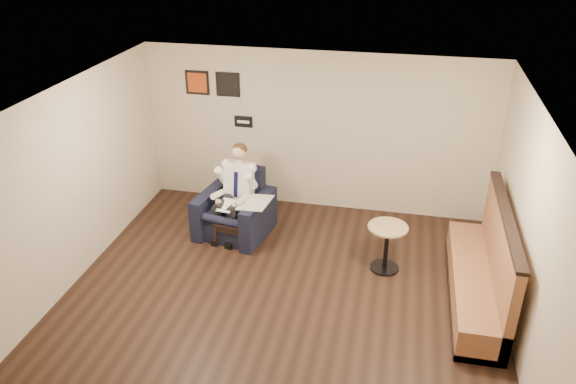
% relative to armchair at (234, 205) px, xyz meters
% --- Properties ---
extents(ground, '(6.00, 6.00, 0.00)m').
position_rel_armchair_xyz_m(ground, '(1.13, -1.74, -0.52)').
color(ground, black).
rests_on(ground, ground).
extents(wall_back, '(6.00, 0.02, 2.80)m').
position_rel_armchair_xyz_m(wall_back, '(1.13, 1.26, 0.88)').
color(wall_back, beige).
rests_on(wall_back, ground).
extents(wall_left, '(0.02, 6.00, 2.80)m').
position_rel_armchair_xyz_m(wall_left, '(-1.87, -1.74, 0.88)').
color(wall_left, beige).
rests_on(wall_left, ground).
extents(wall_right, '(0.02, 6.00, 2.80)m').
position_rel_armchair_xyz_m(wall_right, '(4.13, -1.74, 0.88)').
color(wall_right, beige).
rests_on(wall_right, ground).
extents(ceiling, '(6.00, 6.00, 0.02)m').
position_rel_armchair_xyz_m(ceiling, '(1.13, -1.74, 2.28)').
color(ceiling, white).
rests_on(ceiling, wall_back).
extents(seating_sign, '(0.32, 0.02, 0.20)m').
position_rel_armchair_xyz_m(seating_sign, '(-0.17, 1.25, 0.98)').
color(seating_sign, black).
rests_on(seating_sign, wall_back).
extents(art_print_left, '(0.42, 0.03, 0.42)m').
position_rel_armchair_xyz_m(art_print_left, '(-0.97, 1.25, 1.63)').
color(art_print_left, '#B23E15').
rests_on(art_print_left, wall_back).
extents(art_print_right, '(0.42, 0.03, 0.42)m').
position_rel_armchair_xyz_m(art_print_right, '(-0.42, 1.25, 1.63)').
color(art_print_right, black).
rests_on(art_print_right, wall_back).
extents(armchair, '(1.24, 1.24, 1.04)m').
position_rel_armchair_xyz_m(armchair, '(0.00, 0.00, 0.00)').
color(armchair, black).
rests_on(armchair, ground).
extents(seated_man, '(0.84, 1.12, 1.43)m').
position_rel_armchair_xyz_m(seated_man, '(-0.02, -0.13, 0.19)').
color(seated_man, silver).
rests_on(seated_man, armchair).
extents(lap_papers, '(0.27, 0.36, 0.01)m').
position_rel_armchair_xyz_m(lap_papers, '(-0.04, -0.25, 0.12)').
color(lap_papers, white).
rests_on(lap_papers, seated_man).
extents(newspaper, '(0.52, 0.61, 0.01)m').
position_rel_armchair_xyz_m(newspaper, '(0.41, -0.18, 0.19)').
color(newspaper, silver).
rests_on(newspaper, armchair).
extents(side_table, '(0.56, 0.56, 0.40)m').
position_rel_armchair_xyz_m(side_table, '(0.07, -0.27, -0.32)').
color(side_table, black).
rests_on(side_table, ground).
extents(green_folder, '(0.40, 0.29, 0.01)m').
position_rel_armchair_xyz_m(green_folder, '(0.04, -0.28, -0.11)').
color(green_folder, green).
rests_on(green_folder, side_table).
extents(coffee_mug, '(0.08, 0.08, 0.08)m').
position_rel_armchair_xyz_m(coffee_mug, '(0.24, -0.18, -0.08)').
color(coffee_mug, white).
rests_on(coffee_mug, side_table).
extents(smartphone, '(0.14, 0.10, 0.01)m').
position_rel_armchair_xyz_m(smartphone, '(0.13, -0.13, -0.11)').
color(smartphone, black).
rests_on(smartphone, side_table).
extents(banquette, '(0.63, 2.63, 1.34)m').
position_rel_armchair_xyz_m(banquette, '(3.72, -1.00, 0.15)').
color(banquette, brown).
rests_on(banquette, ground).
extents(cafe_table, '(0.69, 0.69, 0.73)m').
position_rel_armchair_xyz_m(cafe_table, '(2.49, -0.53, -0.16)').
color(cafe_table, '#A28258').
rests_on(cafe_table, ground).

